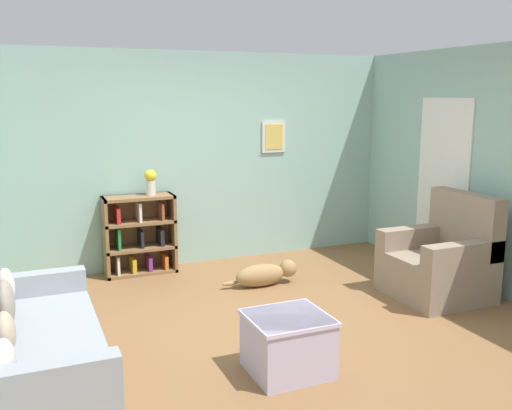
{
  "coord_description": "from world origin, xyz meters",
  "views": [
    {
      "loc": [
        -2.07,
        -4.5,
        2.08
      ],
      "look_at": [
        0.0,
        0.4,
        1.05
      ],
      "focal_mm": 40.0,
      "sensor_mm": 36.0,
      "label": 1
    }
  ],
  "objects_px": {
    "couch": "(32,350)",
    "recliner_chair": "(441,262)",
    "dog": "(265,274)",
    "coffee_table": "(288,342)",
    "vase": "(151,181)",
    "bookshelf": "(139,236)"
  },
  "relations": [
    {
      "from": "coffee_table",
      "to": "vase",
      "type": "relative_size",
      "value": 1.99
    },
    {
      "from": "coffee_table",
      "to": "vase",
      "type": "distance_m",
      "value": 3.04
    },
    {
      "from": "couch",
      "to": "vase",
      "type": "distance_m",
      "value": 2.91
    },
    {
      "from": "coffee_table",
      "to": "bookshelf",
      "type": "bearing_deg",
      "value": 100.18
    },
    {
      "from": "vase",
      "to": "dog",
      "type": "bearing_deg",
      "value": -43.86
    },
    {
      "from": "bookshelf",
      "to": "vase",
      "type": "distance_m",
      "value": 0.67
    },
    {
      "from": "recliner_chair",
      "to": "coffee_table",
      "type": "xyz_separation_m",
      "value": [
        -2.22,
        -0.89,
        -0.13
      ]
    },
    {
      "from": "dog",
      "to": "vase",
      "type": "height_order",
      "value": "vase"
    },
    {
      "from": "couch",
      "to": "recliner_chair",
      "type": "relative_size",
      "value": 1.81
    },
    {
      "from": "dog",
      "to": "vase",
      "type": "bearing_deg",
      "value": 136.14
    },
    {
      "from": "bookshelf",
      "to": "vase",
      "type": "bearing_deg",
      "value": -8.0
    },
    {
      "from": "recliner_chair",
      "to": "vase",
      "type": "relative_size",
      "value": 3.61
    },
    {
      "from": "couch",
      "to": "recliner_chair",
      "type": "height_order",
      "value": "recliner_chair"
    },
    {
      "from": "couch",
      "to": "recliner_chair",
      "type": "xyz_separation_m",
      "value": [
        4.0,
        0.41,
        0.07
      ]
    },
    {
      "from": "bookshelf",
      "to": "couch",
      "type": "bearing_deg",
      "value": -117.41
    },
    {
      "from": "vase",
      "to": "coffee_table",
      "type": "bearing_deg",
      "value": -82.67
    },
    {
      "from": "couch",
      "to": "bookshelf",
      "type": "distance_m",
      "value": 2.75
    },
    {
      "from": "recliner_chair",
      "to": "couch",
      "type": "bearing_deg",
      "value": -174.1
    },
    {
      "from": "recliner_chair",
      "to": "dog",
      "type": "xyz_separation_m",
      "value": [
        -1.56,
        1.01,
        -0.24
      ]
    },
    {
      "from": "vase",
      "to": "bookshelf",
      "type": "bearing_deg",
      "value": 172.0
    },
    {
      "from": "couch",
      "to": "dog",
      "type": "relative_size",
      "value": 2.24
    },
    {
      "from": "dog",
      "to": "coffee_table",
      "type": "bearing_deg",
      "value": -108.97
    }
  ]
}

